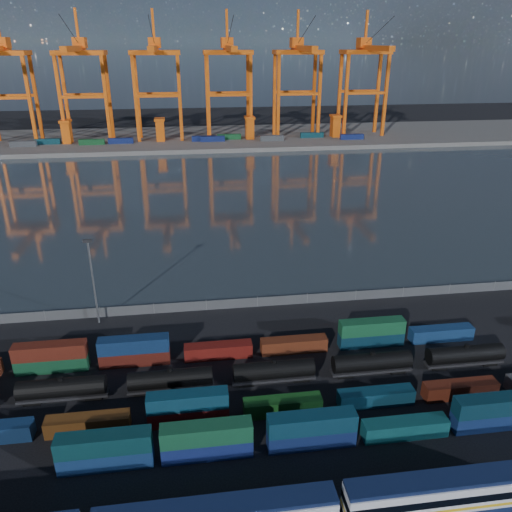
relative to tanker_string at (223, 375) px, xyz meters
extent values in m
plane|color=black|center=(8.55, -4.31, -1.97)|extent=(700.00, 700.00, 0.00)
plane|color=#2B363E|center=(8.55, 100.69, -1.97)|extent=(700.00, 700.00, 0.00)
cube|color=#514F4C|center=(8.55, 205.69, -0.97)|extent=(700.00, 70.00, 2.00)
cone|color=#1E2630|center=(958.55, 1595.69, 148.03)|extent=(840.00, 840.00, 300.00)
cube|color=#101B3B|center=(-2.49, -25.37, 3.05)|extent=(24.86, 2.68, 0.50)
cube|color=silver|center=(23.51, -25.37, 0.91)|extent=(24.86, 2.98, 3.78)
cube|color=#101B3B|center=(23.51, -25.37, -1.08)|extent=(24.86, 3.04, 1.19)
cube|color=#101B3B|center=(23.51, -25.37, 3.05)|extent=(24.86, 2.68, 0.50)
cube|color=gold|center=(23.51, -25.37, 0.11)|extent=(24.88, 3.07, 0.36)
cube|color=black|center=(23.51, -25.37, 1.31)|extent=(24.88, 3.07, 0.99)
cube|color=navy|center=(-15.32, -13.55, -0.74)|extent=(11.38, 2.31, 2.47)
cube|color=#0B343A|center=(-15.32, -13.55, 1.72)|extent=(11.38, 2.31, 2.47)
cube|color=navy|center=(-2.99, -13.55, -0.74)|extent=(11.38, 2.31, 2.47)
cube|color=#155133|center=(-2.99, -13.55, 1.72)|extent=(11.38, 2.31, 2.47)
cube|color=#101E50|center=(10.34, -13.55, -0.74)|extent=(11.38, 2.31, 2.47)
cube|color=#0D3146|center=(10.34, -13.55, 1.72)|extent=(11.38, 2.31, 2.47)
cube|color=#0E464B|center=(22.97, -13.55, -0.74)|extent=(11.38, 2.31, 2.47)
cube|color=navy|center=(35.39, -13.55, -0.74)|extent=(11.38, 2.31, 2.47)
cube|color=#0B2A39|center=(35.39, -13.55, 1.72)|extent=(11.38, 2.31, 2.47)
cube|color=#5F3413|center=(-18.55, -7.01, -0.78)|extent=(10.99, 2.23, 2.38)
cube|color=maroon|center=(-5.23, -7.01, -0.78)|extent=(10.99, 2.23, 2.38)
cube|color=#0E354B|center=(-5.23, -7.01, 1.60)|extent=(10.99, 2.23, 2.38)
cube|color=#144C18|center=(7.84, -7.01, -0.78)|extent=(10.99, 2.23, 2.38)
cube|color=#0D3044|center=(21.41, -7.01, -0.78)|extent=(10.99, 2.23, 2.38)
cube|color=#551E11|center=(34.26, -7.01, -0.78)|extent=(10.99, 2.23, 2.38)
cube|color=#124528|center=(-26.47, 7.69, -0.77)|extent=(11.14, 2.27, 2.41)
cube|color=#5B1D12|center=(-26.47, 7.69, 1.65)|extent=(11.14, 2.27, 2.41)
cube|color=#4C150F|center=(-13.63, 7.69, -0.77)|extent=(11.14, 2.27, 2.41)
cube|color=navy|center=(-13.63, 7.69, 1.65)|extent=(11.14, 2.27, 2.41)
cube|color=maroon|center=(-0.19, 7.69, -0.77)|extent=(11.14, 2.27, 2.41)
cube|color=#602613|center=(12.49, 7.69, -0.77)|extent=(11.14, 2.27, 2.41)
cube|color=#0B2B3E|center=(25.92, 7.69, -0.77)|extent=(11.14, 2.27, 2.41)
cube|color=#175732|center=(25.92, 7.69, 1.65)|extent=(11.14, 2.27, 2.41)
cube|color=navy|center=(38.69, 7.69, -0.77)|extent=(11.14, 2.27, 2.41)
cylinder|color=black|center=(-23.25, 0.00, 0.21)|extent=(12.33, 2.75, 2.75)
cylinder|color=black|center=(-23.25, 0.00, 1.73)|extent=(0.76, 0.76, 0.47)
cube|color=black|center=(-23.25, 0.00, -1.31)|extent=(12.80, 1.90, 0.38)
cube|color=black|center=(-27.52, 0.00, -1.69)|extent=(2.37, 1.71, 0.57)
cube|color=black|center=(-18.98, 0.00, -1.69)|extent=(2.37, 1.71, 0.57)
cylinder|color=black|center=(-7.75, 0.00, 0.21)|extent=(12.33, 2.75, 2.75)
cylinder|color=black|center=(-7.75, 0.00, 1.73)|extent=(0.76, 0.76, 0.47)
cube|color=black|center=(-7.75, 0.00, -1.31)|extent=(12.80, 1.90, 0.38)
cube|color=black|center=(-12.02, 0.00, -1.69)|extent=(2.37, 1.71, 0.57)
cube|color=black|center=(-3.48, 0.00, -1.69)|extent=(2.37, 1.71, 0.57)
cylinder|color=black|center=(7.75, 0.00, 0.21)|extent=(12.33, 2.75, 2.75)
cylinder|color=black|center=(7.75, 0.00, 1.73)|extent=(0.76, 0.76, 0.47)
cube|color=black|center=(7.75, 0.00, -1.31)|extent=(12.80, 1.90, 0.38)
cube|color=black|center=(3.48, 0.00, -1.69)|extent=(2.37, 1.71, 0.57)
cube|color=black|center=(12.02, 0.00, -1.69)|extent=(2.37, 1.71, 0.57)
cylinder|color=black|center=(23.25, 0.00, 0.21)|extent=(12.33, 2.75, 2.75)
cylinder|color=black|center=(23.25, 0.00, 1.73)|extent=(0.76, 0.76, 0.47)
cube|color=black|center=(23.25, 0.00, -1.31)|extent=(12.80, 1.90, 0.38)
cube|color=black|center=(18.98, 0.00, -1.69)|extent=(2.37, 1.71, 0.57)
cube|color=black|center=(27.52, 0.00, -1.69)|extent=(2.37, 1.71, 0.57)
cylinder|color=black|center=(38.75, 0.00, 0.21)|extent=(12.33, 2.75, 2.75)
cylinder|color=black|center=(38.75, 0.00, 1.73)|extent=(0.76, 0.76, 0.47)
cube|color=black|center=(38.75, 0.00, -1.31)|extent=(12.80, 1.90, 0.38)
cube|color=black|center=(34.48, 0.00, -1.69)|extent=(2.37, 1.71, 0.57)
cube|color=black|center=(43.02, 0.00, -1.69)|extent=(2.37, 1.71, 0.57)
cube|color=#595B5E|center=(8.55, 23.69, -0.97)|extent=(160.00, 0.06, 2.00)
cylinder|color=slate|center=(-31.45, 23.69, -0.87)|extent=(0.12, 0.12, 2.20)
cylinder|color=slate|center=(-21.45, 23.69, -0.87)|extent=(0.12, 0.12, 2.20)
cylinder|color=slate|center=(-11.45, 23.69, -0.87)|extent=(0.12, 0.12, 2.20)
cylinder|color=slate|center=(-1.45, 23.69, -0.87)|extent=(0.12, 0.12, 2.20)
cylinder|color=slate|center=(8.55, 23.69, -0.87)|extent=(0.12, 0.12, 2.20)
cylinder|color=slate|center=(18.55, 23.69, -0.87)|extent=(0.12, 0.12, 2.20)
cylinder|color=slate|center=(28.55, 23.69, -0.87)|extent=(0.12, 0.12, 2.20)
cylinder|color=slate|center=(38.55, 23.69, -0.87)|extent=(0.12, 0.12, 2.20)
cylinder|color=slate|center=(48.55, 23.69, -0.87)|extent=(0.12, 0.12, 2.20)
cylinder|color=slate|center=(58.55, 23.69, -0.87)|extent=(0.12, 0.12, 2.20)
cylinder|color=slate|center=(-21.45, 21.69, 6.03)|extent=(0.36, 0.36, 16.00)
cube|color=black|center=(-21.45, 21.69, 14.33)|extent=(1.60, 0.40, 0.60)
cube|color=#EF5D10|center=(-75.92, 194.94, 19.58)|extent=(1.53, 1.53, 43.10)
cube|color=#EF5D10|center=(-75.92, 206.44, 19.58)|extent=(1.53, 1.53, 43.10)
cube|color=#EF5D10|center=(-86.45, 194.94, 21.73)|extent=(21.07, 1.34, 1.34)
cube|color=#EF5D10|center=(-86.45, 206.44, 21.73)|extent=(21.07, 1.34, 1.34)
cube|color=#EF5D10|center=(-86.45, 200.69, 41.13)|extent=(23.95, 13.41, 2.11)
cube|color=#EF5D10|center=(-86.45, 204.52, 45.44)|extent=(5.75, 7.66, 4.79)
cube|color=#EF5D10|center=(-61.99, 194.94, 19.58)|extent=(1.53, 1.53, 43.10)
cube|color=#EF5D10|center=(-61.99, 206.44, 19.58)|extent=(1.53, 1.53, 43.10)
cube|color=#EF5D10|center=(-40.92, 194.94, 19.58)|extent=(1.53, 1.53, 43.10)
cube|color=#EF5D10|center=(-40.92, 206.44, 19.58)|extent=(1.53, 1.53, 43.10)
cube|color=#EF5D10|center=(-51.45, 194.94, 21.73)|extent=(21.07, 1.34, 1.34)
cube|color=#EF5D10|center=(-51.45, 206.44, 21.73)|extent=(21.07, 1.34, 1.34)
cube|color=#EF5D10|center=(-51.45, 200.69, 41.13)|extent=(23.95, 13.41, 2.11)
cube|color=#EF5D10|center=(-51.45, 189.19, 43.05)|extent=(2.87, 45.98, 2.39)
cube|color=#EF5D10|center=(-51.45, 204.52, 45.44)|extent=(5.75, 7.66, 4.79)
cube|color=#EF5D10|center=(-51.45, 202.61, 52.63)|extent=(1.15, 1.15, 15.33)
cylinder|color=black|center=(-51.45, 186.90, 49.75)|extent=(0.23, 39.43, 13.01)
cube|color=#EF5D10|center=(-26.99, 194.94, 19.58)|extent=(1.53, 1.53, 43.10)
cube|color=#EF5D10|center=(-26.99, 206.44, 19.58)|extent=(1.53, 1.53, 43.10)
cube|color=#EF5D10|center=(-5.92, 194.94, 19.58)|extent=(1.53, 1.53, 43.10)
cube|color=#EF5D10|center=(-5.92, 206.44, 19.58)|extent=(1.53, 1.53, 43.10)
cube|color=#EF5D10|center=(-16.45, 194.94, 21.73)|extent=(21.07, 1.34, 1.34)
cube|color=#EF5D10|center=(-16.45, 206.44, 21.73)|extent=(21.07, 1.34, 1.34)
cube|color=#EF5D10|center=(-16.45, 200.69, 41.13)|extent=(23.95, 13.41, 2.11)
cube|color=#EF5D10|center=(-16.45, 189.19, 43.05)|extent=(2.87, 45.98, 2.39)
cube|color=#EF5D10|center=(-16.45, 204.52, 45.44)|extent=(5.75, 7.66, 4.79)
cube|color=#EF5D10|center=(-16.45, 202.61, 52.63)|extent=(1.15, 1.15, 15.33)
cylinder|color=black|center=(-16.45, 186.90, 49.75)|extent=(0.23, 39.43, 13.01)
cube|color=#EF5D10|center=(8.01, 194.94, 19.58)|extent=(1.53, 1.53, 43.10)
cube|color=#EF5D10|center=(8.01, 206.44, 19.58)|extent=(1.53, 1.53, 43.10)
cube|color=#EF5D10|center=(29.08, 194.94, 19.58)|extent=(1.53, 1.53, 43.10)
cube|color=#EF5D10|center=(29.08, 206.44, 19.58)|extent=(1.53, 1.53, 43.10)
cube|color=#EF5D10|center=(18.55, 194.94, 21.73)|extent=(21.07, 1.34, 1.34)
cube|color=#EF5D10|center=(18.55, 206.44, 21.73)|extent=(21.07, 1.34, 1.34)
cube|color=#EF5D10|center=(18.55, 200.69, 41.13)|extent=(23.95, 13.41, 2.11)
cube|color=#EF5D10|center=(18.55, 189.19, 43.05)|extent=(2.87, 45.98, 2.39)
cube|color=#EF5D10|center=(18.55, 204.52, 45.44)|extent=(5.75, 7.66, 4.79)
cube|color=#EF5D10|center=(18.55, 202.61, 52.63)|extent=(1.15, 1.15, 15.33)
cylinder|color=black|center=(18.55, 186.90, 49.75)|extent=(0.23, 39.43, 13.01)
cube|color=#EF5D10|center=(43.01, 194.94, 19.58)|extent=(1.53, 1.53, 43.10)
cube|color=#EF5D10|center=(43.01, 206.44, 19.58)|extent=(1.53, 1.53, 43.10)
cube|color=#EF5D10|center=(64.08, 194.94, 19.58)|extent=(1.53, 1.53, 43.10)
cube|color=#EF5D10|center=(64.08, 206.44, 19.58)|extent=(1.53, 1.53, 43.10)
cube|color=#EF5D10|center=(53.55, 194.94, 21.73)|extent=(21.07, 1.34, 1.34)
cube|color=#EF5D10|center=(53.55, 206.44, 21.73)|extent=(21.07, 1.34, 1.34)
cube|color=#EF5D10|center=(53.55, 200.69, 41.13)|extent=(23.95, 13.41, 2.11)
cube|color=#EF5D10|center=(53.55, 189.19, 43.05)|extent=(2.87, 45.98, 2.39)
cube|color=#EF5D10|center=(53.55, 204.52, 45.44)|extent=(5.75, 7.66, 4.79)
cube|color=#EF5D10|center=(53.55, 202.61, 52.63)|extent=(1.15, 1.15, 15.33)
cylinder|color=black|center=(53.55, 186.90, 49.75)|extent=(0.23, 39.43, 13.01)
cube|color=#EF5D10|center=(78.01, 194.94, 19.58)|extent=(1.53, 1.53, 43.10)
cube|color=#EF5D10|center=(78.01, 206.44, 19.58)|extent=(1.53, 1.53, 43.10)
cube|color=#EF5D10|center=(99.08, 194.94, 19.58)|extent=(1.53, 1.53, 43.10)
cube|color=#EF5D10|center=(99.08, 206.44, 19.58)|extent=(1.53, 1.53, 43.10)
cube|color=#EF5D10|center=(88.55, 194.94, 21.73)|extent=(21.07, 1.34, 1.34)
cube|color=#EF5D10|center=(88.55, 206.44, 21.73)|extent=(21.07, 1.34, 1.34)
cube|color=#EF5D10|center=(88.55, 200.69, 41.13)|extent=(23.95, 13.41, 2.11)
cube|color=#EF5D10|center=(88.55, 189.19, 43.05)|extent=(2.87, 45.98, 2.39)
cube|color=#EF5D10|center=(88.55, 204.52, 45.44)|extent=(5.75, 7.66, 4.79)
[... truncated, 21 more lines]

